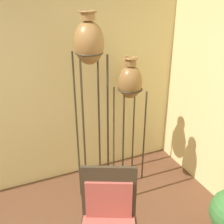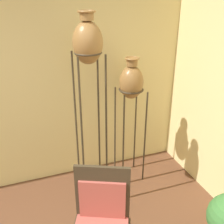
% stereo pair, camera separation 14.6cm
% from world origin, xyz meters
% --- Properties ---
extents(wall_back, '(8.29, 0.06, 2.70)m').
position_xyz_m(wall_back, '(0.00, 2.17, 1.35)').
color(wall_back, beige).
rests_on(wall_back, ground_plane).
extents(vase_stand_tall, '(0.29, 0.29, 2.16)m').
position_xyz_m(vase_stand_tall, '(0.75, 1.52, 1.81)').
color(vase_stand_tall, '#382D1E').
rests_on(vase_stand_tall, ground_plane).
extents(vase_stand_medium, '(0.31, 0.31, 1.64)m').
position_xyz_m(vase_stand_medium, '(1.34, 1.79, 1.31)').
color(vase_stand_medium, '#382D1E').
rests_on(vase_stand_medium, ground_plane).
extents(chair, '(0.66, 0.68, 1.04)m').
position_xyz_m(chair, '(0.57, 0.61, 0.58)').
color(chair, '#382D1E').
rests_on(chair, ground_plane).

